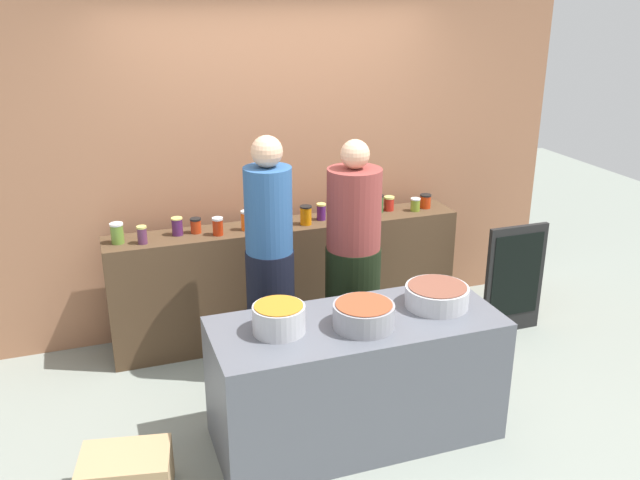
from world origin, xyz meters
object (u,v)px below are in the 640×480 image
preserve_jar_5 (246,220)px  bread_crate (126,476)px  preserve_jar_2 (177,226)px  chalkboard_sign (514,279)px  preserve_jar_11 (389,203)px  preserve_jar_12 (415,205)px  preserve_jar_13 (425,201)px  preserve_jar_3 (196,226)px  preserve_jar_6 (306,215)px  cooking_pot_right (437,296)px  cook_with_tongs (270,272)px  cooking_pot_left (279,319)px  preserve_jar_1 (142,235)px  preserve_jar_0 (117,233)px  preserve_jar_4 (218,226)px  preserve_jar_10 (379,203)px  cook_in_cap (353,269)px  preserve_jar_7 (321,212)px  cooking_pot_center (364,315)px  preserve_jar_9 (366,208)px

preserve_jar_5 → bread_crate: size_ratio=0.31×
preserve_jar_2 → chalkboard_sign: (2.50, -0.58, -0.53)m
preserve_jar_11 → preserve_jar_12: size_ratio=1.10×
preserve_jar_5 → preserve_jar_13: bearing=1.7°
preserve_jar_3 → chalkboard_sign: preserve_jar_3 is taller
preserve_jar_6 → preserve_jar_13: (1.04, 0.07, -0.02)m
cooking_pot_right → cook_with_tongs: 1.16m
preserve_jar_5 → cooking_pot_left: preserve_jar_5 is taller
preserve_jar_3 → cooking_pot_right: (1.21, -1.40, -0.13)m
cooking_pot_left → preserve_jar_1: bearing=114.8°
cooking_pot_right → preserve_jar_0: bearing=142.1°
preserve_jar_11 → bread_crate: bearing=-145.0°
preserve_jar_2 → cooking_pot_right: size_ratio=0.34×
preserve_jar_12 → chalkboard_sign: (0.63, -0.52, -0.52)m
preserve_jar_4 → cooking_pot_right: (1.07, -1.30, -0.14)m
preserve_jar_10 → cook_in_cap: bearing=-126.2°
preserve_jar_3 → cook_with_tongs: 0.72m
preserve_jar_2 → preserve_jar_3: bearing=0.5°
cooking_pot_left → bread_crate: size_ratio=0.63×
preserve_jar_7 → preserve_jar_11: size_ratio=1.13×
cooking_pot_center → bread_crate: (-1.37, -0.03, -0.72)m
cooking_pot_right → preserve_jar_10: bearing=80.4°
preserve_jar_13 → preserve_jar_1: bearing=-178.0°
cook_with_tongs → preserve_jar_2: bearing=132.1°
preserve_jar_4 → preserve_jar_10: bearing=4.6°
preserve_jar_10 → preserve_jar_1: bearing=-176.8°
preserve_jar_11 → cooking_pot_center: (-0.86, -1.53, -0.12)m
preserve_jar_11 → preserve_jar_2: bearing=-179.2°
preserve_jar_2 → preserve_jar_13: 1.98m
preserve_jar_13 → chalkboard_sign: size_ratio=0.13×
preserve_jar_7 → preserve_jar_2: bearing=179.0°
preserve_jar_2 → preserve_jar_10: (1.58, 0.01, 0.01)m
preserve_jar_4 → preserve_jar_9: bearing=2.8°
preserve_jar_4 → cook_with_tongs: (0.25, -0.48, -0.20)m
preserve_jar_12 → preserve_jar_13: bearing=21.3°
preserve_jar_4 → preserve_jar_2: bearing=160.7°
preserve_jar_10 → cooking_pot_left: size_ratio=0.48×
cook_in_cap → bread_crate: bearing=-151.6°
preserve_jar_1 → cooking_pot_right: 2.07m
preserve_jar_11 → preserve_jar_13: size_ratio=1.02×
preserve_jar_7 → preserve_jar_13: preserve_jar_7 is taller
preserve_jar_3 → preserve_jar_6: size_ratio=0.76×
preserve_jar_5 → cooking_pot_left: bearing=-95.9°
preserve_jar_4 → preserve_jar_5: bearing=9.7°
preserve_jar_11 → cooking_pot_center: bearing=-119.3°
cooking_pot_center → cook_with_tongs: cook_with_tongs is taller
preserve_jar_3 → preserve_jar_7: preserve_jar_7 is taller
preserve_jar_1 → cook_in_cap: cook_in_cap is taller
cooking_pot_right → cooking_pot_left: bearing=-179.7°
cook_with_tongs → cook_in_cap: (0.58, -0.06, -0.04)m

